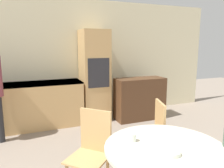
{
  "coord_description": "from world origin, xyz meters",
  "views": [
    {
      "loc": [
        -1.14,
        -0.04,
        1.64
      ],
      "look_at": [
        -0.01,
        2.79,
        1.08
      ],
      "focal_mm": 35.0,
      "sensor_mm": 36.0,
      "label": 1
    }
  ],
  "objects_px": {
    "sideboard": "(140,99)",
    "chair_far_right": "(152,133)",
    "oven_unit": "(95,76)",
    "cup": "(133,138)",
    "bowl_near": "(171,153)",
    "chair_far_left": "(92,148)"
  },
  "relations": [
    {
      "from": "chair_far_left",
      "to": "cup",
      "type": "height_order",
      "value": "chair_far_left"
    },
    {
      "from": "oven_unit",
      "to": "sideboard",
      "type": "bearing_deg",
      "value": -19.89
    },
    {
      "from": "sideboard",
      "to": "chair_far_left",
      "type": "relative_size",
      "value": 1.18
    },
    {
      "from": "cup",
      "to": "bowl_near",
      "type": "relative_size",
      "value": 0.5
    },
    {
      "from": "oven_unit",
      "to": "cup",
      "type": "relative_size",
      "value": 24.44
    },
    {
      "from": "chair_far_right",
      "to": "chair_far_left",
      "type": "bearing_deg",
      "value": -65.58
    },
    {
      "from": "chair_far_right",
      "to": "cup",
      "type": "bearing_deg",
      "value": -28.36
    },
    {
      "from": "sideboard",
      "to": "bowl_near",
      "type": "xyz_separation_m",
      "value": [
        -1.24,
        -2.75,
        0.3
      ]
    },
    {
      "from": "sideboard",
      "to": "chair_far_left",
      "type": "bearing_deg",
      "value": -130.74
    },
    {
      "from": "chair_far_left",
      "to": "bowl_near",
      "type": "height_order",
      "value": "chair_far_left"
    },
    {
      "from": "cup",
      "to": "bowl_near",
      "type": "height_order",
      "value": "cup"
    },
    {
      "from": "cup",
      "to": "bowl_near",
      "type": "bearing_deg",
      "value": -62.79
    },
    {
      "from": "sideboard",
      "to": "cup",
      "type": "distance_m",
      "value": 2.81
    },
    {
      "from": "cup",
      "to": "bowl_near",
      "type": "xyz_separation_m",
      "value": [
        0.18,
        -0.34,
        -0.02
      ]
    },
    {
      "from": "cup",
      "to": "bowl_near",
      "type": "distance_m",
      "value": 0.39
    },
    {
      "from": "chair_far_left",
      "to": "cup",
      "type": "distance_m",
      "value": 0.58
    },
    {
      "from": "chair_far_right",
      "to": "bowl_near",
      "type": "bearing_deg",
      "value": -5.66
    },
    {
      "from": "sideboard",
      "to": "chair_far_right",
      "type": "bearing_deg",
      "value": -114.56
    },
    {
      "from": "sideboard",
      "to": "bowl_near",
      "type": "distance_m",
      "value": 3.03
    },
    {
      "from": "chair_far_right",
      "to": "cup",
      "type": "relative_size",
      "value": 11.68
    },
    {
      "from": "sideboard",
      "to": "bowl_near",
      "type": "relative_size",
      "value": 6.83
    },
    {
      "from": "oven_unit",
      "to": "bowl_near",
      "type": "bearing_deg",
      "value": -95.66
    }
  ]
}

